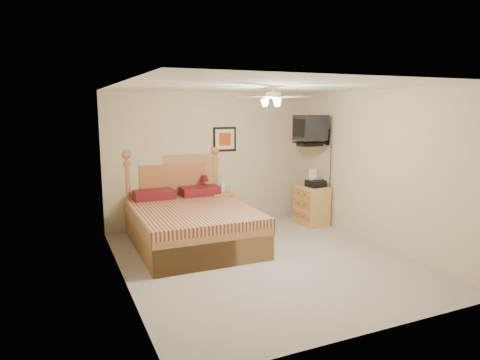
# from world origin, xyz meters

# --- Properties ---
(floor) EXTENTS (4.50, 4.50, 0.00)m
(floor) POSITION_xyz_m (0.00, 0.00, 0.00)
(floor) COLOR gray
(floor) RESTS_ON ground
(ceiling) EXTENTS (4.00, 4.50, 0.04)m
(ceiling) POSITION_xyz_m (0.00, 0.00, 2.50)
(ceiling) COLOR white
(ceiling) RESTS_ON ground
(wall_back) EXTENTS (4.00, 0.04, 2.50)m
(wall_back) POSITION_xyz_m (0.00, 2.25, 1.25)
(wall_back) COLOR #BFB08C
(wall_back) RESTS_ON ground
(wall_front) EXTENTS (4.00, 0.04, 2.50)m
(wall_front) POSITION_xyz_m (0.00, -2.25, 1.25)
(wall_front) COLOR #BFB08C
(wall_front) RESTS_ON ground
(wall_left) EXTENTS (0.04, 4.50, 2.50)m
(wall_left) POSITION_xyz_m (-2.00, 0.00, 1.25)
(wall_left) COLOR #BFB08C
(wall_left) RESTS_ON ground
(wall_right) EXTENTS (0.04, 4.50, 2.50)m
(wall_right) POSITION_xyz_m (2.00, 0.00, 1.25)
(wall_right) COLOR #BFB08C
(wall_right) RESTS_ON ground
(bed) EXTENTS (1.80, 2.35, 1.51)m
(bed) POSITION_xyz_m (-0.75, 1.12, 0.76)
(bed) COLOR #A36037
(bed) RESTS_ON ground
(nightstand) EXTENTS (0.62, 0.48, 0.66)m
(nightstand) POSITION_xyz_m (-0.02, 2.00, 0.33)
(nightstand) COLOR #A26842
(nightstand) RESTS_ON ground
(table_lamp) EXTENTS (0.23, 0.23, 0.33)m
(table_lamp) POSITION_xyz_m (-0.20, 2.08, 0.82)
(table_lamp) COLOR #590F18
(table_lamp) RESTS_ON nightstand
(lotion_bottle) EXTENTS (0.12, 0.12, 0.24)m
(lotion_bottle) POSITION_xyz_m (0.15, 2.04, 0.78)
(lotion_bottle) COLOR silver
(lotion_bottle) RESTS_ON nightstand
(framed_picture) EXTENTS (0.46, 0.04, 0.46)m
(framed_picture) POSITION_xyz_m (0.27, 2.23, 1.62)
(framed_picture) COLOR black
(framed_picture) RESTS_ON wall_back
(dresser) EXTENTS (0.45, 0.64, 0.75)m
(dresser) POSITION_xyz_m (1.73, 1.42, 0.37)
(dresser) COLOR #AA7637
(dresser) RESTS_ON ground
(fax_machine) EXTENTS (0.32, 0.34, 0.32)m
(fax_machine) POSITION_xyz_m (1.73, 1.30, 0.91)
(fax_machine) COLOR black
(fax_machine) RESTS_ON dresser
(magazine_lower) EXTENTS (0.26, 0.31, 0.03)m
(magazine_lower) POSITION_xyz_m (1.71, 1.63, 0.76)
(magazine_lower) COLOR tan
(magazine_lower) RESTS_ON dresser
(magazine_upper) EXTENTS (0.22, 0.29, 0.02)m
(magazine_upper) POSITION_xyz_m (1.74, 1.65, 0.78)
(magazine_upper) COLOR tan
(magazine_upper) RESTS_ON magazine_lower
(wall_tv) EXTENTS (0.56, 0.46, 0.58)m
(wall_tv) POSITION_xyz_m (1.75, 1.34, 1.81)
(wall_tv) COLOR black
(wall_tv) RESTS_ON wall_right
(ceiling_fan) EXTENTS (1.14, 1.14, 0.28)m
(ceiling_fan) POSITION_xyz_m (0.00, -0.20, 2.36)
(ceiling_fan) COLOR white
(ceiling_fan) RESTS_ON ceiling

